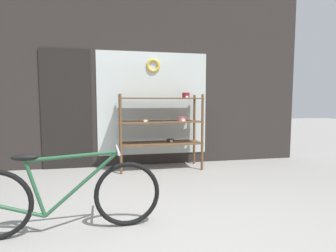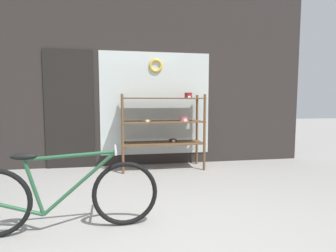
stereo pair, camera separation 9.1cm
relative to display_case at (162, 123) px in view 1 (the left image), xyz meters
The scene contains 4 objects.
ground_plane 2.73m from the display_case, 96.68° to the right, with size 30.00×30.00×0.00m, color gray.
storefront_facade 1.04m from the display_case, 130.33° to the left, with size 6.28×0.13×3.54m.
display_case is the anchor object (origin of this frame).
bicycle 2.51m from the display_case, 121.13° to the right, with size 1.74×0.46×0.75m.
Camera 1 is at (-0.50, -1.93, 1.18)m, focal length 28.00 mm.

